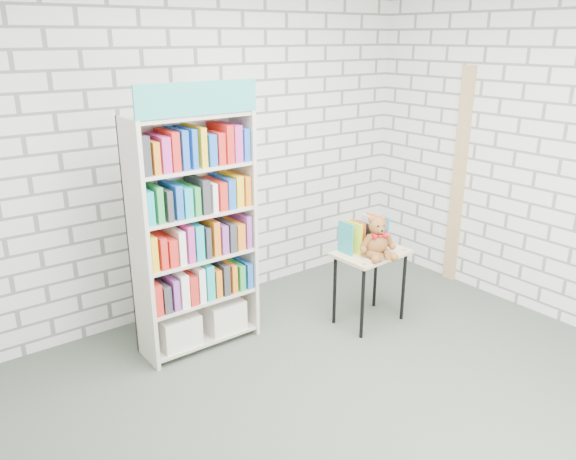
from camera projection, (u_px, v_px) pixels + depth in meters
ground at (355, 405)px, 3.78m from camera, size 4.50×4.50×0.00m
room_shell at (367, 142)px, 3.20m from camera, size 4.52×4.02×2.81m
bookshelf at (194, 233)px, 4.25m from camera, size 0.92×0.36×2.07m
display_table at (371, 262)px, 4.72m from camera, size 0.62×0.44×0.65m
table_books at (363, 234)px, 4.72m from camera, size 0.43×0.20×0.25m
teddy_bear at (378, 240)px, 4.55m from camera, size 0.31×0.30×0.34m
door_trim at (459, 178)px, 5.42m from camera, size 0.05×0.12×2.10m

